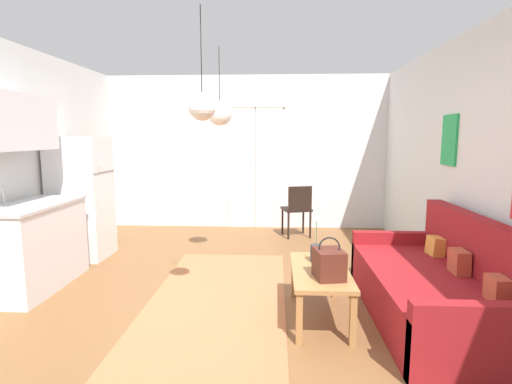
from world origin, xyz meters
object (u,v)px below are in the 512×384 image
at_px(bamboo_vase, 316,253).
at_px(accent_chair, 298,207).
at_px(handbag, 329,263).
at_px(refrigerator, 81,198).
at_px(coffee_table, 320,276).
at_px(pendant_lamp_far, 220,113).
at_px(pendant_lamp_near, 202,107).
at_px(couch, 439,289).

xyz_separation_m(bamboo_vase, accent_chair, (-0.03, 2.65, -0.05)).
xyz_separation_m(handbag, accent_chair, (-0.09, 3.07, -0.09)).
relative_size(handbag, accent_chair, 0.41).
distance_m(bamboo_vase, refrigerator, 3.29).
height_order(coffee_table, pendant_lamp_far, pendant_lamp_far).
bearing_deg(refrigerator, pendant_lamp_far, -8.02).
height_order(coffee_table, bamboo_vase, bamboo_vase).
distance_m(refrigerator, pendant_lamp_far, 2.19).
bearing_deg(coffee_table, refrigerator, 150.62).
bearing_deg(pendant_lamp_far, refrigerator, 171.98).
distance_m(bamboo_vase, accent_chair, 2.65).
relative_size(coffee_table, accent_chair, 1.21).
bearing_deg(pendant_lamp_near, bamboo_vase, 15.49).
xyz_separation_m(coffee_table, pendant_lamp_near, (-1.00, -0.07, 1.46)).
relative_size(accent_chair, pendant_lamp_far, 0.91).
relative_size(bamboo_vase, handbag, 1.10).
height_order(refrigerator, accent_chair, refrigerator).
xyz_separation_m(coffee_table, accent_chair, (-0.05, 2.85, 0.09)).
distance_m(couch, pendant_lamp_near, 2.57).
bearing_deg(bamboo_vase, accent_chair, 90.66).
xyz_separation_m(refrigerator, pendant_lamp_far, (1.89, -0.27, 1.07)).
height_order(handbag, refrigerator, refrigerator).
distance_m(handbag, accent_chair, 3.07).
distance_m(bamboo_vase, handbag, 0.43).
bearing_deg(handbag, bamboo_vase, 98.46).
bearing_deg(accent_chair, coffee_table, 75.77).
relative_size(bamboo_vase, pendant_lamp_near, 0.42).
bearing_deg(bamboo_vase, pendant_lamp_near, -164.51).
bearing_deg(couch, handbag, -166.89).
bearing_deg(accent_chair, refrigerator, 7.05).
xyz_separation_m(bamboo_vase, pendant_lamp_near, (-0.99, -0.27, 1.31)).
bearing_deg(bamboo_vase, couch, -10.35).
bearing_deg(handbag, pendant_lamp_far, 124.60).
height_order(accent_chair, pendant_lamp_far, pendant_lamp_far).
distance_m(couch, pendant_lamp_far, 2.98).
relative_size(refrigerator, accent_chair, 1.92).
relative_size(handbag, pendant_lamp_far, 0.38).
height_order(couch, handbag, couch).
xyz_separation_m(handbag, pendant_lamp_far, (-1.11, 1.61, 1.30)).
bearing_deg(accent_chair, pendant_lamp_far, 39.78).
bearing_deg(handbag, pendant_lamp_near, 171.95).
relative_size(couch, bamboo_vase, 5.24).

